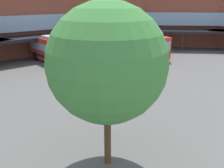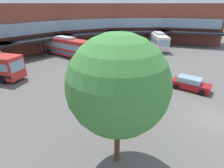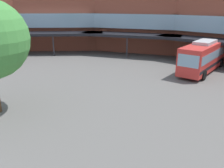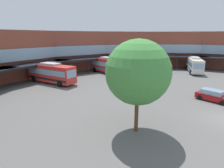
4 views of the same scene
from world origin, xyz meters
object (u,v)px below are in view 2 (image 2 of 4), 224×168
(bus_2, at_px, (66,46))
(bus_3, at_px, (158,40))
(parked_car, at_px, (190,84))
(plaza_tree, at_px, (118,85))

(bus_2, relative_size, bus_3, 1.10)
(bus_2, relative_size, parked_car, 2.48)
(plaza_tree, bearing_deg, bus_3, 3.03)
(bus_2, bearing_deg, plaza_tree, -34.53)
(bus_2, distance_m, bus_3, 20.89)
(bus_2, xyz_separation_m, bus_3, (13.22, -16.17, -0.07))
(parked_car, bearing_deg, bus_2, 176.00)
(bus_2, height_order, parked_car, bus_2)
(bus_2, xyz_separation_m, parked_car, (-7.72, -22.83, -1.18))
(bus_3, distance_m, plaza_tree, 34.55)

